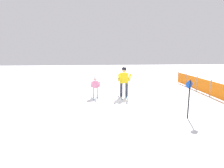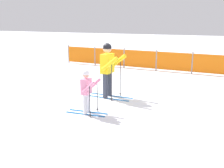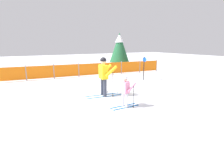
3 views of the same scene
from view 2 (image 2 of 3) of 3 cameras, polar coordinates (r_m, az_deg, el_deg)
ground_plane at (r=8.57m, az=-1.28°, el=-3.11°), size 60.00×60.00×0.00m
skier_adult at (r=8.57m, az=-0.81°, el=3.80°), size 1.61×0.75×1.68m
skier_child at (r=7.19m, az=-5.15°, el=-0.90°), size 1.09×0.55×1.16m
safety_fence at (r=12.92m, az=12.45°, el=4.51°), size 11.38×1.27×0.96m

